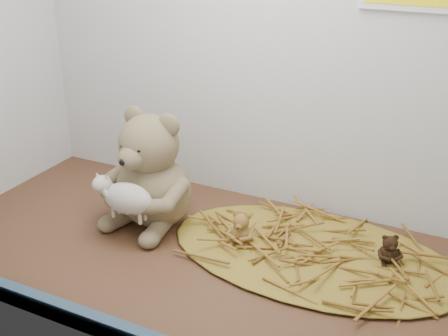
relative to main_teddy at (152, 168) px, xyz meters
The scene contains 7 objects.
alcove_shell 35.71cm from the main_teddy, ahead, with size 120.40×60.20×90.40cm.
front_rail 42.40cm from the main_teddy, 65.28° to the right, with size 119.28×2.20×3.60cm, color #334962.
straw_bed 39.85cm from the main_teddy, ahead, with size 62.73×36.43×1.21cm, color olive.
main_teddy is the anchor object (origin of this frame).
toy_lamb 10.27cm from the main_teddy, 90.00° to the right, with size 14.88×9.08×9.61cm, color beige, non-canonical shape.
mini_teddy_tan 24.30cm from the main_teddy, ahead, with size 5.81×6.13×7.21cm, color #976231, non-canonical shape.
mini_teddy_brown 53.66cm from the main_teddy, ahead, with size 5.04×5.32×6.25cm, color black, non-canonical shape.
Camera 1 is at (47.90, -87.74, 65.70)cm, focal length 45.00 mm.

